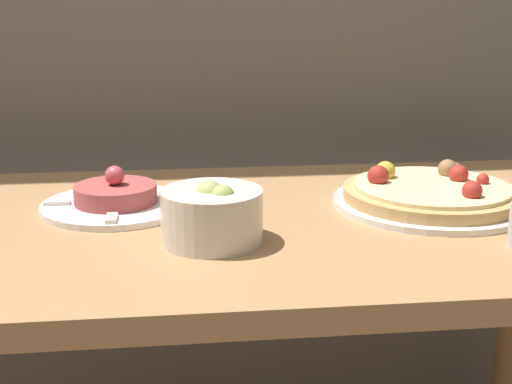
% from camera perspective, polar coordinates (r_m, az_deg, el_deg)
% --- Properties ---
extents(dining_table, '(1.43, 0.65, 0.78)m').
position_cam_1_polar(dining_table, '(1.11, -4.49, -7.82)').
color(dining_table, '#AD7F51').
rests_on(dining_table, ground_plane).
extents(pizza_plate, '(0.31, 0.31, 0.06)m').
position_cam_1_polar(pizza_plate, '(1.17, 13.85, -0.20)').
color(pizza_plate, white).
rests_on(pizza_plate, dining_table).
extents(tartare_plate, '(0.23, 0.23, 0.07)m').
position_cam_1_polar(tartare_plate, '(1.14, -11.14, -0.59)').
color(tartare_plate, white).
rests_on(tartare_plate, dining_table).
extents(small_bowl, '(0.14, 0.14, 0.09)m').
position_cam_1_polar(small_bowl, '(0.96, -3.53, -1.77)').
color(small_bowl, silver).
rests_on(small_bowl, dining_table).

